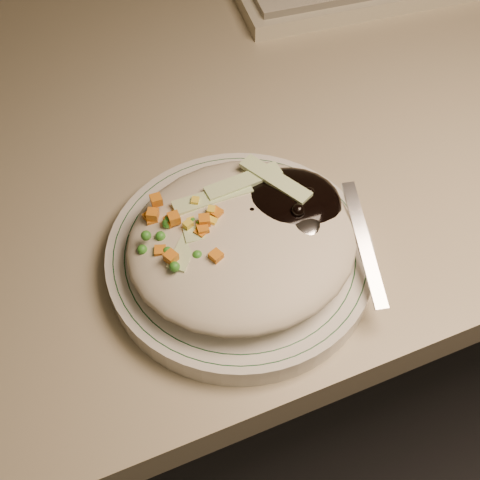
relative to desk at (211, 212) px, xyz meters
name	(u,v)px	position (x,y,z in m)	size (l,w,h in m)	color
desk	(211,212)	(0.00, 0.00, 0.00)	(1.40, 0.70, 0.74)	gray
plate	(240,258)	(-0.05, -0.22, 0.21)	(0.23, 0.23, 0.02)	silver
plate_rim	(240,251)	(-0.05, -0.22, 0.22)	(0.22, 0.22, 0.00)	#144723
meal	(245,235)	(-0.05, -0.22, 0.24)	(0.20, 0.19, 0.05)	#BFB59B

